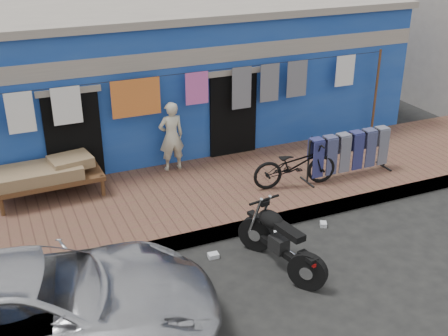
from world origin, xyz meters
TOP-DOWN VIEW (x-y plane):
  - ground at (0.00, 0.00)m, footprint 80.00×80.00m
  - sidewalk at (0.00, 3.00)m, footprint 28.00×3.00m
  - curb at (0.00, 1.55)m, footprint 28.00×0.10m
  - building at (-0.00, 6.99)m, footprint 12.20×5.20m
  - clothesline at (-0.02, 4.25)m, footprint 10.06×0.06m
  - car at (-3.57, -0.05)m, footprint 5.25×3.05m
  - seated_person at (-0.25, 4.20)m, footprint 0.55×0.38m
  - bicycle at (1.75, 2.47)m, footprint 1.78×0.85m
  - motorcycle at (0.27, 0.35)m, footprint 1.15×1.85m
  - charpoy at (-2.82, 3.92)m, footprint 2.15×1.09m
  - jeans_rack at (3.01, 2.45)m, footprint 2.03×0.42m
  - litter_a at (-0.61, 1.06)m, footprint 0.18×0.14m
  - litter_b at (1.65, 1.20)m, footprint 0.17×0.19m
  - litter_c at (0.69, 1.20)m, footprint 0.21×0.24m

SIDE VIEW (x-z plane):
  - ground at x=0.00m, z-range 0.00..0.00m
  - litter_b at x=1.65m, z-range 0.00..0.08m
  - litter_a at x=-0.61m, z-range 0.00..0.08m
  - litter_c at x=0.69m, z-range 0.00..0.08m
  - sidewalk at x=0.00m, z-range 0.00..0.25m
  - curb at x=0.00m, z-range 0.00..0.25m
  - motorcycle at x=0.27m, z-range 0.00..1.07m
  - charpoy at x=-2.82m, z-range 0.25..0.96m
  - car at x=-3.57m, z-range 0.00..1.39m
  - jeans_rack at x=3.01m, z-range 0.25..1.22m
  - bicycle at x=1.75m, z-range 0.25..1.36m
  - seated_person at x=-0.25m, z-range 0.25..1.75m
  - building at x=0.00m, z-range 0.01..3.37m
  - clothesline at x=-0.02m, z-range 0.77..2.87m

